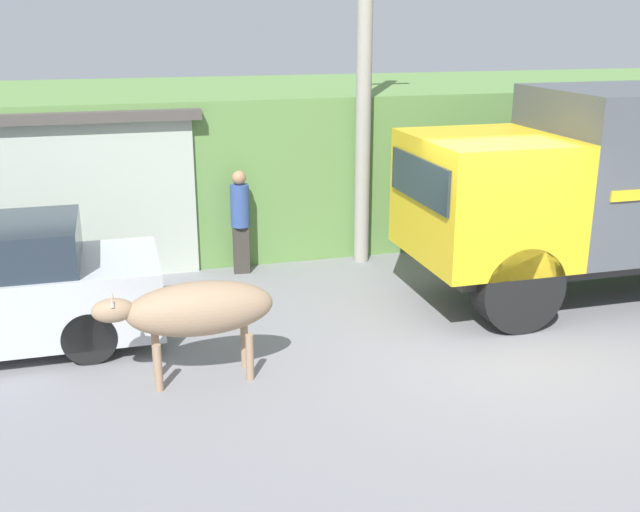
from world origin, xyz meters
name	(u,v)px	position (x,y,z in m)	size (l,w,h in m)	color
ground_plane	(488,345)	(0.00, 0.00, 0.00)	(60.00, 60.00, 0.00)	gray
hillside_embankment	(337,153)	(0.00, 6.67, 1.37)	(32.00, 5.33, 2.75)	#608C47
building_backdrop	(27,186)	(-5.84, 5.13, 1.34)	(5.58, 2.70, 2.66)	#B2BCAD
cargo_truck	(636,180)	(2.92, 1.25, 1.73)	(6.50, 2.26, 3.06)	#2D2D2D
brown_cow	(196,310)	(-3.66, 0.05, 0.86)	(2.01, 0.62, 1.18)	#9E7F60
pedestrian_on_hill	(240,217)	(-2.53, 3.70, 0.95)	(0.33, 0.33, 1.70)	#38332D
utility_pole	(364,51)	(-0.45, 3.77, 3.49)	(0.90, 0.25, 6.78)	#9E998E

